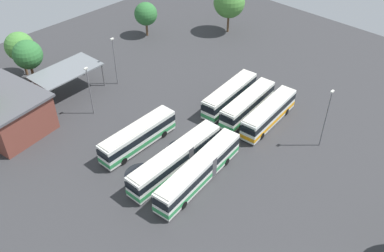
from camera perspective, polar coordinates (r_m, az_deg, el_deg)
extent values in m
plane|color=#333335|center=(59.50, 1.81, -1.10)|extent=(94.83, 94.83, 0.00)
cube|color=silver|center=(64.52, 5.14, 4.21)|extent=(11.78, 3.67, 2.94)
cube|color=beige|center=(63.67, 5.22, 5.36)|extent=(11.29, 3.43, 0.14)
cube|color=black|center=(64.26, 5.17, 4.56)|extent=(11.84, 3.71, 0.94)
cube|color=#2D8C4C|center=(64.98, 5.10, 3.61)|extent=(11.84, 3.71, 0.59)
cube|color=black|center=(60.20, 2.13, 2.23)|extent=(0.28, 1.97, 1.08)
cylinder|color=black|center=(62.28, 4.11, 1.44)|extent=(1.03, 0.41, 1.00)
cylinder|color=black|center=(63.26, 2.45, 2.17)|extent=(1.03, 0.41, 1.00)
cylinder|color=black|center=(67.36, 7.56, 4.33)|extent=(1.03, 0.41, 1.00)
cylinder|color=black|center=(68.27, 5.97, 4.98)|extent=(1.03, 0.41, 1.00)
cube|color=silver|center=(62.82, 7.58, 2.96)|extent=(11.66, 3.60, 2.94)
cube|color=beige|center=(61.95, 7.70, 4.13)|extent=(11.18, 3.36, 0.14)
cube|color=black|center=(62.55, 7.62, 3.31)|extent=(11.72, 3.65, 0.94)
cube|color=#2D8C4C|center=(63.29, 7.52, 2.35)|extent=(11.72, 3.65, 0.59)
cube|color=black|center=(58.46, 4.68, 0.87)|extent=(0.27, 1.97, 1.08)
cylinder|color=black|center=(60.63, 6.61, 0.09)|extent=(1.03, 0.40, 1.00)
cylinder|color=black|center=(61.52, 4.88, 0.87)|extent=(1.03, 0.40, 1.00)
cylinder|color=black|center=(65.73, 9.94, 3.11)|extent=(1.03, 0.40, 1.00)
cylinder|color=black|center=(66.55, 8.29, 3.80)|extent=(1.03, 0.40, 1.00)
cube|color=silver|center=(61.37, 10.39, 1.68)|extent=(11.83, 3.57, 2.94)
cube|color=beige|center=(60.49, 10.56, 2.85)|extent=(11.35, 3.33, 0.14)
cube|color=black|center=(61.10, 10.44, 2.03)|extent=(11.89, 3.61, 0.94)
cube|color=orange|center=(61.86, 10.31, 1.06)|extent=(11.89, 3.61, 0.59)
cube|color=black|center=(56.87, 7.56, -0.60)|extent=(0.26, 1.97, 1.08)
cylinder|color=black|center=(59.17, 9.46, -1.34)|extent=(1.03, 0.40, 1.00)
cylinder|color=black|center=(59.96, 7.64, -0.52)|extent=(1.03, 0.40, 1.00)
cylinder|color=black|center=(64.44, 12.70, 1.90)|extent=(1.03, 0.40, 1.00)
cylinder|color=black|center=(65.16, 11.00, 2.62)|extent=(1.03, 0.40, 1.00)
cube|color=silver|center=(56.78, -7.33, -1.39)|extent=(12.00, 2.86, 2.94)
cube|color=beige|center=(55.82, -7.46, -0.18)|extent=(11.51, 2.65, 0.14)
cube|color=black|center=(56.48, -7.37, -1.03)|extent=(12.06, 2.90, 0.94)
cube|color=#2D8C4C|center=(57.30, -7.27, -2.03)|extent=(12.06, 2.90, 0.59)
cube|color=black|center=(53.75, -12.06, -3.94)|extent=(0.14, 1.98, 1.08)
cylinder|color=black|center=(55.24, -9.27, -4.72)|extent=(1.01, 0.34, 1.00)
cylinder|color=black|center=(56.60, -10.74, -3.68)|extent=(1.01, 0.34, 1.00)
cylinder|color=black|center=(58.82, -3.86, -1.10)|extent=(1.01, 0.34, 1.00)
cylinder|color=black|center=(60.10, -5.37, -0.21)|extent=(1.01, 0.34, 1.00)
cube|color=silver|center=(52.96, -2.23, -4.52)|extent=(14.80, 3.08, 2.94)
cube|color=beige|center=(51.93, -2.28, -3.27)|extent=(14.21, 2.86, 0.14)
cube|color=black|center=(52.64, -2.25, -4.14)|extent=(14.88, 3.11, 0.94)
cube|color=#2D8C4C|center=(53.52, -2.21, -5.17)|extent=(14.88, 3.11, 0.59)
cube|color=black|center=(49.06, -8.18, -8.38)|extent=(0.15, 1.98, 1.08)
cube|color=#47474C|center=(53.83, -1.06, -3.64)|extent=(1.01, 2.50, 2.82)
cylinder|color=black|center=(51.03, -4.80, -8.73)|extent=(1.01, 0.35, 1.00)
cylinder|color=black|center=(52.20, -6.54, -7.53)|extent=(1.01, 0.35, 1.00)
cylinder|color=black|center=(55.80, 1.83, -3.59)|extent=(1.01, 0.35, 1.00)
cylinder|color=black|center=(56.87, 0.11, -2.62)|extent=(1.01, 0.35, 1.00)
cube|color=silver|center=(51.40, 0.96, -6.10)|extent=(14.90, 4.23, 2.94)
cube|color=beige|center=(50.34, 0.98, -4.85)|extent=(14.29, 3.97, 0.14)
cube|color=black|center=(51.08, 0.96, -5.73)|extent=(14.97, 4.28, 0.94)
cube|color=#2D8C4C|center=(51.98, 0.95, -6.75)|extent=(14.97, 4.28, 0.59)
cube|color=black|center=(47.04, -4.39, -10.63)|extent=(0.31, 1.97, 1.08)
cube|color=#47474C|center=(52.37, 2.00, -5.11)|extent=(1.20, 2.55, 2.82)
cylinder|color=black|center=(49.36, -1.15, -10.67)|extent=(1.03, 0.42, 1.00)
cylinder|color=black|center=(50.30, -3.18, -9.52)|extent=(1.03, 0.42, 1.00)
cylinder|color=black|center=(54.63, 4.70, -4.84)|extent=(1.03, 0.42, 1.00)
cylinder|color=black|center=(55.48, 2.78, -3.92)|extent=(1.03, 0.42, 1.00)
cube|color=brown|center=(64.52, -24.03, 1.62)|extent=(10.23, 12.56, 5.36)
cube|color=#4C4C51|center=(63.02, -24.68, 3.71)|extent=(10.84, 13.31, 0.36)
cube|color=slate|center=(68.77, -16.76, 7.23)|extent=(10.80, 6.41, 0.20)
cylinder|color=#59595B|center=(65.84, -18.53, 3.17)|extent=(0.20, 0.20, 3.98)
cylinder|color=#59595B|center=(69.81, -20.93, 4.71)|extent=(0.20, 0.20, 3.98)
cylinder|color=#59595B|center=(70.25, -11.98, 6.78)|extent=(0.20, 0.20, 3.98)
cylinder|color=#59595B|center=(73.99, -14.59, 8.06)|extent=(0.20, 0.20, 3.98)
cylinder|color=slate|center=(63.02, -13.68, 4.49)|extent=(0.16, 0.16, 7.59)
cube|color=silver|center=(60.98, -14.23, 7.59)|extent=(0.56, 0.28, 0.20)
cylinder|color=slate|center=(57.63, 17.66, 0.77)|extent=(0.16, 0.16, 8.64)
cube|color=silver|center=(55.15, 18.54, 4.48)|extent=(0.56, 0.28, 0.20)
cylinder|color=slate|center=(69.35, -10.41, 8.48)|extent=(0.16, 0.16, 7.98)
cube|color=silver|center=(67.43, -10.81, 11.55)|extent=(0.56, 0.28, 0.20)
cylinder|color=brown|center=(87.12, 4.92, 13.74)|extent=(0.44, 0.44, 3.60)
sphere|color=#478438|center=(85.40, 5.08, 16.43)|extent=(6.15, 6.15, 6.15)
cylinder|color=brown|center=(77.37, -21.76, 7.60)|extent=(0.44, 0.44, 3.34)
sphere|color=#478438|center=(75.72, -22.41, 9.98)|extent=(4.75, 4.75, 4.75)
cylinder|color=brown|center=(73.91, -20.76, 6.49)|extent=(0.44, 0.44, 3.55)
sphere|color=#2D6B33|center=(72.16, -21.43, 9.02)|extent=(4.69, 4.69, 4.69)
cylinder|color=brown|center=(85.96, -6.15, 12.95)|extent=(0.44, 0.44, 2.62)
sphere|color=#2D6B33|center=(84.65, -6.30, 14.91)|extent=(4.47, 4.47, 4.47)
cylinder|color=black|center=(53.89, -6.99, -6.51)|extent=(4.16, 4.16, 0.01)
cylinder|color=black|center=(57.23, -1.46, -2.97)|extent=(3.71, 3.71, 0.01)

